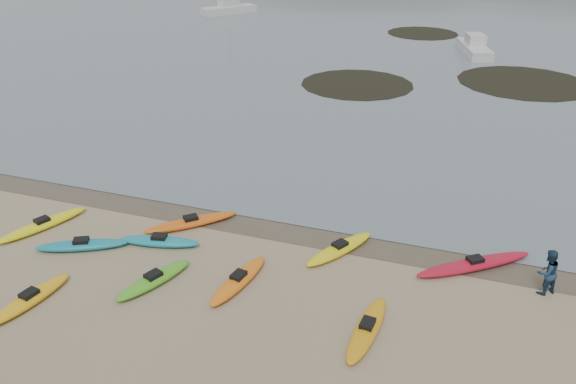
% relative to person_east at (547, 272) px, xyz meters
% --- Properties ---
extents(ground, '(600.00, 600.00, 0.00)m').
position_rel_person_east_xyz_m(ground, '(-9.70, 1.53, -0.83)').
color(ground, tan).
rests_on(ground, ground).
extents(wet_sand, '(60.00, 60.00, 0.00)m').
position_rel_person_east_xyz_m(wet_sand, '(-9.70, 1.23, -0.83)').
color(wet_sand, brown).
rests_on(wet_sand, ground).
extents(kayaks, '(22.46, 10.23, 0.34)m').
position_rel_person_east_xyz_m(kayaks, '(-10.35, -2.05, -0.66)').
color(kayaks, red).
rests_on(kayaks, ground).
extents(person_east, '(1.03, 1.00, 1.67)m').
position_rel_person_east_xyz_m(person_east, '(0.00, 0.00, 0.00)').
color(person_east, navy).
rests_on(person_east, ground).
extents(kelp_mats, '(20.80, 28.80, 0.04)m').
position_rel_person_east_xyz_m(kelp_mats, '(-5.92, 29.88, -0.81)').
color(kelp_mats, black).
rests_on(kelp_mats, water).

